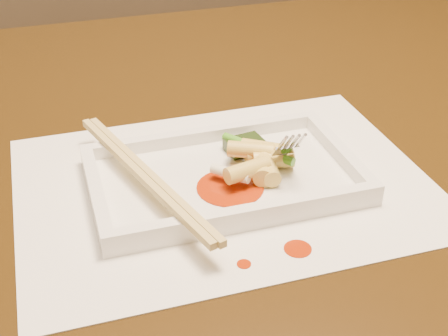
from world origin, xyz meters
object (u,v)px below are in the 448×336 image
object	(u,v)px
table	(224,215)
placemat	(224,184)
plate_base	(224,180)
fork	(287,91)
chopstick_a	(140,175)

from	to	relation	value
table	placemat	world-z (taller)	placemat
plate_base	fork	distance (m)	0.11
table	chopstick_a	distance (m)	0.19
placemat	fork	world-z (taller)	fork
table	plate_base	world-z (taller)	plate_base
placemat	fork	size ratio (longest dim) A/B	2.86
chopstick_a	fork	bearing A→B (deg)	6.75
plate_base	chopstick_a	bearing A→B (deg)	180.00
plate_base	table	bearing A→B (deg)	72.89
table	chopstick_a	size ratio (longest dim) A/B	5.55
plate_base	placemat	bearing A→B (deg)	0.00
fork	table	bearing A→B (deg)	124.22
chopstick_a	plate_base	bearing A→B (deg)	0.00
chopstick_a	fork	size ratio (longest dim) A/B	1.80
table	placemat	bearing A→B (deg)	-107.11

